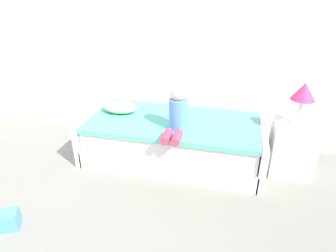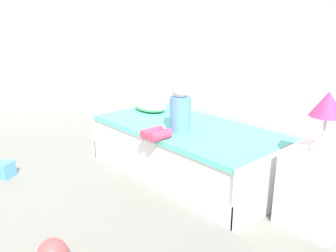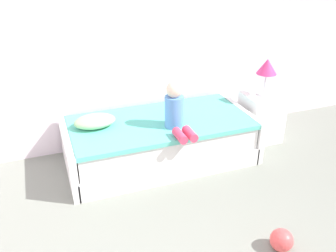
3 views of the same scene
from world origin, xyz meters
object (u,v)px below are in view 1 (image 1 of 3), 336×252
bed (173,140)px  nightstand (291,148)px  child_figure (177,113)px  table_lamp (304,94)px  toy_block (9,219)px  pillow (120,107)px

bed → nightstand: nightstand is taller
nightstand → child_figure: size_ratio=1.18×
table_lamp → toy_block: 3.03m
nightstand → toy_block: nightstand is taller
bed → child_figure: 0.52m
nightstand → toy_block: size_ratio=3.83×
table_lamp → toy_block: (-2.49, -1.50, -0.86)m
nightstand → toy_block: bearing=-148.8°
table_lamp → child_figure: table_lamp is taller
nightstand → table_lamp: 0.64m
toy_block → bed: bearing=52.1°
bed → pillow: pillow is taller
bed → pillow: size_ratio=4.80×
child_figure → pillow: child_figure is taller
toy_block → table_lamp: bearing=31.2°
child_figure → toy_block: size_ratio=3.26×
bed → table_lamp: table_lamp is taller
child_figure → pillow: (-0.79, 0.33, -0.14)m
bed → child_figure: child_figure is taller
table_lamp → pillow: (-2.05, 0.06, -0.37)m
pillow → toy_block: bearing=-105.6°
bed → toy_block: bearing=-127.9°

